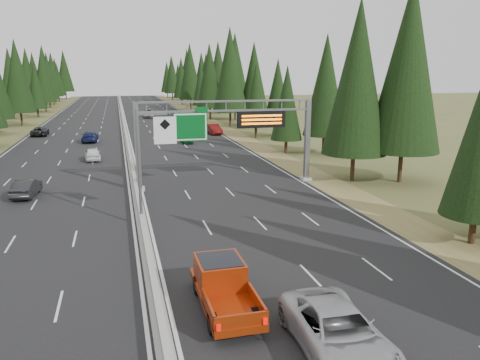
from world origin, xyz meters
The scene contains 18 objects.
road centered at (0.00, 80.00, 0.04)m, with size 32.00×260.00×0.08m, color black.
shoulder_right centered at (17.80, 80.00, 0.03)m, with size 3.60×260.00×0.06m, color olive.
shoulder_left centered at (-17.80, 80.00, 0.03)m, with size 3.60×260.00×0.06m, color #4F5728.
median_barrier centered at (0.00, 80.00, 0.41)m, with size 0.70×260.00×0.85m.
sign_gantry centered at (8.92, 34.88, 5.27)m, with size 16.75×0.98×7.80m.
hov_sign_pole centered at (0.58, 24.97, 4.72)m, with size 2.80×0.50×8.00m.
tree_row_right centered at (22.17, 73.77, 9.57)m, with size 12.38×242.54×18.91m.
silver_minivan centered at (6.25, 8.00, 0.96)m, with size 2.91×6.32×1.76m, color #ACACB1.
red_pickup centered at (2.92, 12.82, 1.17)m, with size 2.16×6.05×1.97m.
car_ahead_green centered at (8.60, 62.43, 0.74)m, with size 1.55×3.85×1.31m, color #135426.
car_ahead_dkred centered at (14.50, 71.34, 0.91)m, with size 1.75×5.02×1.65m, color #5E0E0D.
car_ahead_dkgrey centered at (7.58, 81.81, 0.90)m, with size 2.31×5.68×1.65m, color black.
car_ahead_white centered at (5.71, 104.43, 0.78)m, with size 2.32×5.03×1.40m, color #BABABA.
car_ahead_far centered at (6.25, 110.35, 0.78)m, with size 1.66×4.11×1.40m, color black.
car_onc_near centered at (-8.98, 35.41, 0.82)m, with size 1.57×4.49×1.48m, color black.
car_onc_blue centered at (-5.34, 67.37, 0.86)m, with size 2.19×5.40×1.57m, color #151F4B.
car_onc_white centered at (-4.29, 51.43, 0.83)m, with size 1.76×4.38×1.49m, color white.
car_onc_far centered at (-13.70, 76.71, 0.81)m, with size 2.41×5.23×1.45m, color black.
Camera 1 is at (-1.23, -6.18, 10.34)m, focal length 35.00 mm.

